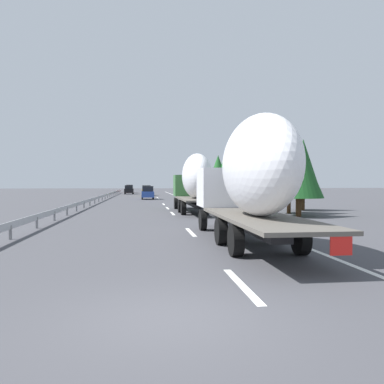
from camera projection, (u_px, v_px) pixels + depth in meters
The scene contains 23 objects.
ground_plane at pixel (147, 203), 46.53m from camera, with size 260.00×260.00×0.00m, color #424247.
lane_stripe_0 at pixel (242, 285), 9.06m from camera, with size 3.20×0.20×0.01m, color white.
lane_stripe_1 at pixel (191, 232), 18.80m from camera, with size 3.20×0.20×0.01m, color white.
lane_stripe_2 at pixel (173, 213), 30.32m from camera, with size 3.20×0.20×0.01m, color white.
lane_stripe_3 at pixel (168, 208), 36.72m from camera, with size 3.20×0.20×0.01m, color white.
lane_stripe_4 at pixel (164, 204), 43.50m from camera, with size 3.20×0.20×0.01m, color white.
lane_stripe_5 at pixel (159, 199), 57.96m from camera, with size 3.20×0.20×0.01m, color white.
lane_stripe_6 at pixel (157, 198), 63.56m from camera, with size 3.20×0.20×0.01m, color white.
edge_line_right at pixel (188, 201), 52.18m from camera, with size 110.00×0.20×0.01m, color white.
truck_lead at pixel (194, 181), 31.13m from camera, with size 12.09×2.55×4.62m.
truck_trailing at pixel (250, 176), 14.98m from camera, with size 12.90×2.55×4.79m.
car_red_compact at pixel (130, 189), 94.26m from camera, with size 4.43×1.73×1.96m.
car_yellow_coupe at pixel (146, 191), 72.70m from camera, with size 4.70×1.73×1.95m.
car_blue_sedan at pixel (148, 193), 56.95m from camera, with size 4.06×1.80×1.93m.
car_black_suv at pixel (129, 190), 83.79m from camera, with size 4.74×1.91×1.89m.
road_sign at pixel (193, 183), 56.81m from camera, with size 0.10×0.90×3.38m.
tree_0 at pixel (226, 169), 54.06m from camera, with size 2.87×2.87×7.17m.
tree_1 at pixel (205, 174), 74.45m from camera, with size 4.00×4.00×6.87m.
tree_2 at pixel (299, 169), 27.50m from camera, with size 3.48×3.48×5.43m.
tree_3 at pixel (303, 167), 33.81m from camera, with size 3.07×3.07×6.20m.
tree_4 at pixel (289, 162), 30.23m from camera, with size 3.55×3.55×6.01m.
tree_5 at pixel (218, 170), 65.97m from camera, with size 3.83×3.83×7.12m.
guardrail_median at pixel (99, 197), 48.75m from camera, with size 94.00×0.10×0.76m.
Camera 1 is at (-6.80, 0.47, 2.37)m, focal length 36.48 mm.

